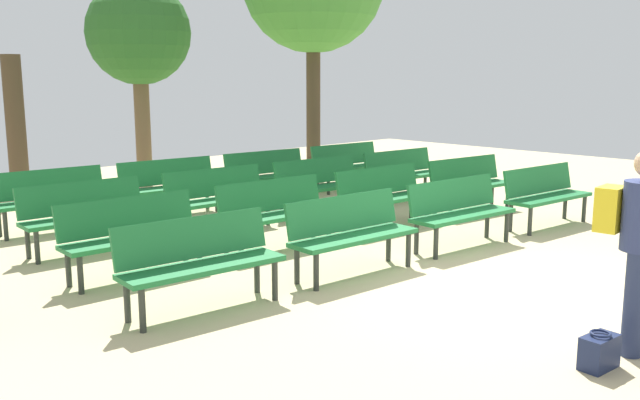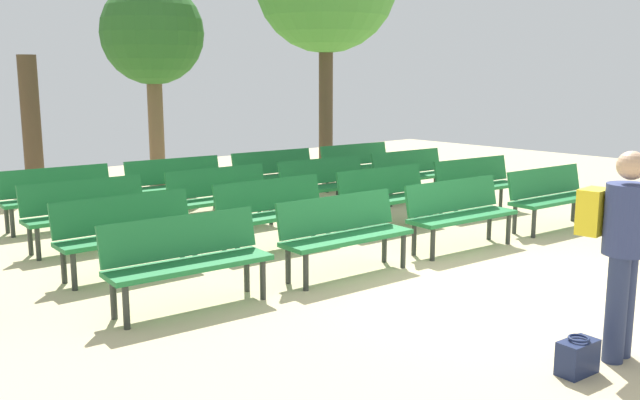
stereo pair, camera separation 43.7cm
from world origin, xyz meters
name	(u,v)px [view 2 (the right image)]	position (x,y,z in m)	size (l,w,h in m)	color
ground_plane	(512,292)	(0.00, 0.00, 0.00)	(24.00, 24.00, 0.00)	#CCB789
bench_r0_c0	(187,256)	(-2.75, 1.80, 0.50)	(1.64, 0.63, 0.87)	#1E7238
bench_r0_c1	(344,230)	(-0.86, 1.63, 0.50)	(1.63, 0.58, 0.87)	#1E7238
bench_r0_c2	(459,210)	(1.04, 1.49, 0.50)	(1.64, 0.62, 0.87)	#1E7238
bench_r0_c3	(551,194)	(3.00, 1.35, 0.50)	(1.63, 0.61, 0.87)	#1E7238
bench_r1_c0	(128,230)	(-2.67, 3.22, 0.50)	(1.62, 0.56, 0.87)	#1E7238
bench_r1_c1	(274,209)	(-0.70, 3.10, 0.50)	(1.63, 0.57, 0.87)	#1E7238
bench_r1_c2	(386,194)	(1.21, 2.93, 0.50)	(1.63, 0.58, 0.87)	#1E7238
bench_r1_c3	(477,182)	(3.12, 2.74, 0.50)	(1.64, 0.65, 0.87)	#1E7238
bench_r2_c0	(87,210)	(-2.53, 4.65, 0.50)	(1.62, 0.57, 0.87)	#1E7238
bench_r2_c1	(221,194)	(-0.59, 4.50, 0.50)	(1.62, 0.57, 0.87)	#1E7238
bench_r2_c2	(326,182)	(1.28, 4.33, 0.50)	(1.64, 0.64, 0.87)	#1E7238
bench_r2_c3	(411,172)	(3.18, 4.19, 0.50)	(1.63, 0.60, 0.87)	#1E7238
bench_r3_c0	(58,194)	(-2.37, 6.08, 0.50)	(1.63, 0.61, 0.87)	#1E7238
bench_r3_c1	(177,182)	(-0.52, 5.91, 0.50)	(1.64, 0.65, 0.87)	#1E7238
bench_r3_c2	(276,172)	(1.38, 5.76, 0.50)	(1.64, 0.63, 0.87)	#1E7238
bench_r3_c3	(359,164)	(3.29, 5.64, 0.50)	(1.63, 0.60, 0.87)	#1E7238
tree_1	(31,124)	(-1.53, 9.47, 1.28)	(0.34, 0.34, 2.56)	#4C3A28
tree_2	(152,35)	(0.68, 8.79, 2.96)	(2.02, 2.02, 4.02)	brown
visitor_with_backpack	(621,243)	(-0.85, -1.48, 0.94)	(0.37, 0.55, 1.65)	navy
handbag	(577,357)	(-1.34, -1.45, 0.13)	(0.33, 0.21, 0.29)	#192347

